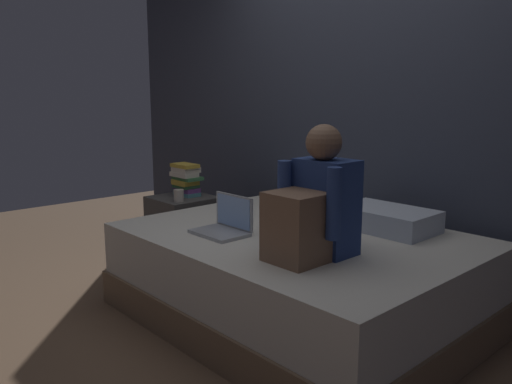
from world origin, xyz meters
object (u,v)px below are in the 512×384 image
(person_sitting, at_px, (314,207))
(book_stack, at_px, (186,179))
(laptop, at_px, (225,224))
(mug, at_px, (179,196))
(pillow, at_px, (386,219))
(nightstand, at_px, (183,230))
(bed, at_px, (296,276))

(person_sitting, height_order, book_stack, person_sitting)
(laptop, height_order, mug, laptop)
(pillow, bearing_deg, mug, -161.77)
(nightstand, bearing_deg, mug, -42.69)
(nightstand, distance_m, laptop, 1.14)
(mug, bearing_deg, pillow, 18.23)
(person_sitting, bearing_deg, book_stack, 166.81)
(bed, height_order, mug, mug)
(book_stack, bearing_deg, nightstand, -70.61)
(person_sitting, xyz_separation_m, mug, (-1.52, 0.22, -0.19))
(person_sitting, height_order, laptop, person_sitting)
(book_stack, distance_m, mug, 0.24)
(nightstand, relative_size, book_stack, 2.10)
(book_stack, bearing_deg, mug, -49.03)
(nightstand, xyz_separation_m, person_sitting, (1.65, -0.34, 0.51))
(bed, distance_m, book_stack, 1.39)
(laptop, xyz_separation_m, pillow, (0.58, 0.77, 0.01))
(person_sitting, relative_size, mug, 7.28)
(pillow, distance_m, book_stack, 1.66)
(bed, distance_m, nightstand, 1.30)
(bed, bearing_deg, mug, -178.22)
(nightstand, bearing_deg, laptop, -21.31)
(person_sitting, distance_m, laptop, 0.66)
(nightstand, xyz_separation_m, laptop, (1.02, -0.40, 0.31))
(laptop, bearing_deg, pillow, 52.70)
(laptop, bearing_deg, mug, 162.63)
(mug, bearing_deg, book_stack, 130.97)
(bed, bearing_deg, pillow, 55.73)
(book_stack, bearing_deg, person_sitting, -13.19)
(person_sitting, bearing_deg, mug, 171.73)
(pillow, bearing_deg, book_stack, -168.98)
(pillow, bearing_deg, bed, -124.27)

